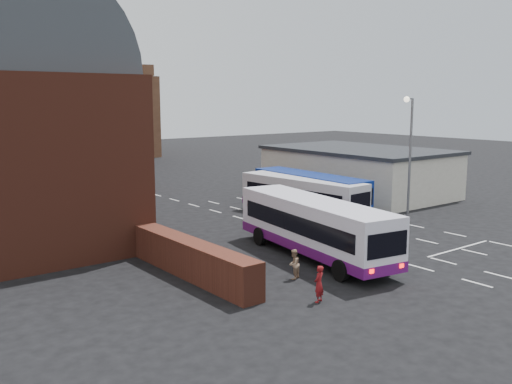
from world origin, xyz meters
TOP-DOWN VIEW (x-y plane):
  - ground at (0.00, 0.00)m, footprint 180.00×180.00m
  - forecourt_wall at (-10.20, 2.00)m, footprint 1.20×10.00m
  - cream_building at (15.00, 14.00)m, footprint 10.40×16.40m
  - brick_terrace at (-6.00, 46.00)m, footprint 22.00×10.00m
  - castle_keep at (6.00, 66.00)m, footprint 22.00×22.00m
  - bus_white_outbound at (-2.97, 0.95)m, footprint 4.48×12.07m
  - bus_white_inbound at (4.01, 9.55)m, footprint 3.37×10.86m
  - bus_blue at (5.63, 10.46)m, footprint 3.05×11.01m
  - bus_red_double at (-0.76, 32.36)m, footprint 2.74×10.30m
  - street_lamp at (8.31, 3.32)m, footprint 1.69×0.86m
  - pedestrian_red at (-7.75, -4.37)m, footprint 0.69×0.58m
  - pedestrian_beige at (-6.46, -1.29)m, footprint 0.87×0.78m

SIDE VIEW (x-z plane):
  - ground at x=0.00m, z-range 0.00..0.00m
  - pedestrian_beige at x=-6.46m, z-range 0.00..1.48m
  - pedestrian_red at x=-7.75m, z-range 0.00..1.63m
  - forecourt_wall at x=-10.20m, z-range 0.00..1.80m
  - bus_white_inbound at x=4.01m, z-range 0.26..3.18m
  - bus_blue at x=5.63m, z-range 0.27..3.25m
  - bus_white_outbound at x=-2.97m, z-range 0.29..3.51m
  - cream_building at x=15.00m, z-range 0.03..4.28m
  - bus_red_double at x=-0.76m, z-range 0.13..4.23m
  - street_lamp at x=8.31m, z-range 0.92..9.78m
  - brick_terrace at x=-6.00m, z-range 0.00..11.00m
  - castle_keep at x=6.00m, z-range 0.00..12.00m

